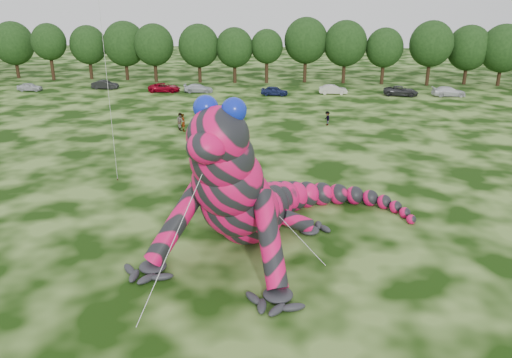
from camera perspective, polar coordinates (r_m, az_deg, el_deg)
The scene contains 28 objects.
ground at distance 30.25m, azimuth -8.27°, elevation -6.79°, with size 240.00×240.00×0.00m, color #16330A.
inflatable_gecko at distance 28.61m, azimuth -0.07°, elevation 1.90°, with size 15.62×18.55×9.28m, color #DE0D55, non-canonical shape.
tree_2 at distance 98.79m, azimuth -25.90°, elevation 13.13°, with size 7.04×6.34×9.64m, color black, non-canonical shape.
tree_3 at distance 93.84m, azimuth -22.47°, elevation 13.27°, with size 5.81×5.23×9.44m, color black, non-canonical shape.
tree_4 at distance 92.78m, azimuth -18.56°, elevation 13.56°, with size 6.22×5.60×9.06m, color black, non-canonical shape.
tree_5 at distance 90.13m, azimuth -14.73°, elevation 14.00°, with size 7.16×6.44×9.80m, color black, non-canonical shape.
tree_6 at distance 86.79m, azimuth -11.53°, elevation 13.93°, with size 6.52×5.86×9.49m, color black, non-canonical shape.
tree_7 at distance 85.12m, azimuth -6.53°, elevation 14.07°, with size 6.68×6.01×9.48m, color black, non-canonical shape.
tree_8 at distance 84.38m, azimuth -2.47°, elevation 13.94°, with size 6.14×5.53×8.94m, color black, non-canonical shape.
tree_9 at distance 84.23m, azimuth 1.24°, elevation 13.85°, with size 5.27×4.74×8.68m, color black, non-canonical shape.
tree_10 at distance 85.18m, azimuth 5.69°, elevation 14.45°, with size 7.09×6.38×10.50m, color black, non-canonical shape.
tree_11 at distance 85.12m, azimuth 10.12°, elevation 14.10°, with size 7.01×6.31×10.07m, color black, non-canonical shape.
tree_12 at distance 85.47m, azimuth 14.40°, elevation 13.44°, with size 5.99×5.39×8.97m, color black, non-canonical shape.
tree_13 at distance 86.22m, azimuth 19.29°, elevation 13.40°, with size 6.83×6.15×10.13m, color black, non-canonical shape.
tree_14 at distance 89.49m, azimuth 23.05°, elevation 12.92°, with size 6.82×6.14×9.40m, color black, non-canonical shape.
tree_15 at distance 90.22m, azimuth 26.34°, elevation 12.57°, with size 7.17×6.45×9.63m, color black, non-canonical shape.
car_0 at distance 84.58m, azimuth -24.44°, elevation 9.57°, with size 1.47×3.65×1.24m, color silver.
car_1 at distance 82.27m, azimuth -16.87°, elevation 10.28°, with size 1.41×4.04×1.33m, color black.
car_2 at distance 77.54m, azimuth -10.44°, elevation 10.24°, with size 2.19×4.76×1.32m, color maroon.
car_3 at distance 76.45m, azimuth -6.60°, elevation 10.27°, with size 1.75×4.31×1.25m, color silver.
car_4 at distance 73.65m, azimuth 2.14°, elevation 10.04°, with size 1.57×3.90×1.33m, color #17214D.
car_5 at distance 75.41m, azimuth 8.80°, elevation 10.07°, with size 1.43×4.11×1.35m, color beige.
car_6 at distance 76.30m, azimuth 16.22°, elevation 9.64°, with size 2.28×4.94×1.37m, color #292A2C.
car_7 at distance 77.99m, azimuth 21.16°, elevation 9.31°, with size 1.94×4.77×1.38m, color silver.
spectator_1 at distance 54.54m, azimuth -8.63°, elevation 6.52°, with size 0.92×0.71×1.89m, color gray.
spectator_2 at distance 56.64m, azimuth 8.14°, elevation 6.89°, with size 1.02×0.59×1.58m, color gray.
spectator_0 at distance 54.00m, azimuth -8.29°, elevation 6.40°, with size 0.69×0.45×1.89m, color gray.
spectator_5 at distance 47.20m, azimuth -2.92°, elevation 4.42°, with size 1.51×0.48×1.63m, color gray.
Camera 1 is at (6.64, -26.19, 13.62)m, focal length 35.00 mm.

